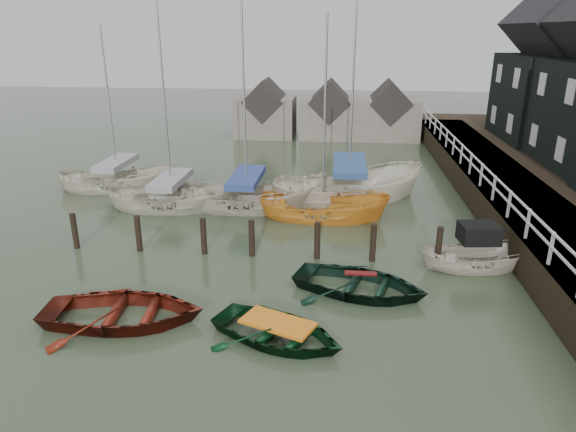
# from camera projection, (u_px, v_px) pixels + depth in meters

# --- Properties ---
(ground) EXTENTS (120.00, 120.00, 0.00)m
(ground) POSITION_uv_depth(u_px,v_px,m) (274.00, 296.00, 16.08)
(ground) COLOR #2D3A25
(ground) RESTS_ON ground
(pier) EXTENTS (3.04, 32.00, 2.70)m
(pier) POSITION_uv_depth(u_px,v_px,m) (499.00, 191.00, 24.27)
(pier) COLOR black
(pier) RESTS_ON ground
(mooring_pilings) EXTENTS (13.72, 0.22, 1.80)m
(mooring_pilings) POSITION_uv_depth(u_px,v_px,m) (254.00, 243.00, 18.82)
(mooring_pilings) COLOR black
(mooring_pilings) RESTS_ON ground
(far_sheds) EXTENTS (14.00, 4.08, 4.39)m
(far_sheds) POSITION_uv_depth(u_px,v_px,m) (328.00, 113.00, 39.68)
(far_sheds) COLOR #665B51
(far_sheds) RESTS_ON ground
(rowboat_red) EXTENTS (4.83, 3.65, 0.94)m
(rowboat_red) POSITION_uv_depth(u_px,v_px,m) (125.00, 322.00, 14.68)
(rowboat_red) COLOR #59170C
(rowboat_red) RESTS_ON ground
(rowboat_green) EXTENTS (4.50, 3.93, 0.78)m
(rowboat_green) POSITION_uv_depth(u_px,v_px,m) (278.00, 340.00, 13.82)
(rowboat_green) COLOR black
(rowboat_green) RESTS_ON ground
(rowboat_dkgreen) EXTENTS (4.94, 4.13, 0.88)m
(rowboat_dkgreen) POSITION_uv_depth(u_px,v_px,m) (360.00, 292.00, 16.32)
(rowboat_dkgreen) COLOR black
(rowboat_dkgreen) RESTS_ON ground
(motorboat) EXTENTS (4.02, 1.91, 2.32)m
(motorboat) POSITION_uv_depth(u_px,v_px,m) (476.00, 265.00, 17.97)
(motorboat) COLOR beige
(motorboat) RESTS_ON ground
(sailboat_a) EXTENTS (6.14, 2.68, 11.25)m
(sailboat_a) POSITION_uv_depth(u_px,v_px,m) (173.00, 207.00, 24.03)
(sailboat_a) COLOR beige
(sailboat_a) RESTS_ON ground
(sailboat_b) EXTENTS (6.60, 2.67, 11.87)m
(sailboat_b) POSITION_uv_depth(u_px,v_px,m) (247.00, 207.00, 24.04)
(sailboat_b) COLOR beige
(sailboat_b) RESTS_ON ground
(sailboat_c) EXTENTS (5.95, 2.50, 9.63)m
(sailboat_c) POSITION_uv_depth(u_px,v_px,m) (322.00, 217.00, 22.85)
(sailboat_c) COLOR orange
(sailboat_c) RESTS_ON ground
(sailboat_d) EXTENTS (8.28, 5.47, 12.24)m
(sailboat_d) POSITION_uv_depth(u_px,v_px,m) (348.00, 198.00, 25.29)
(sailboat_d) COLOR beige
(sailboat_d) RESTS_ON ground
(sailboat_e) EXTENTS (6.39, 3.61, 9.30)m
(sailboat_e) POSITION_uv_depth(u_px,v_px,m) (119.00, 188.00, 27.02)
(sailboat_e) COLOR beige
(sailboat_e) RESTS_ON ground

